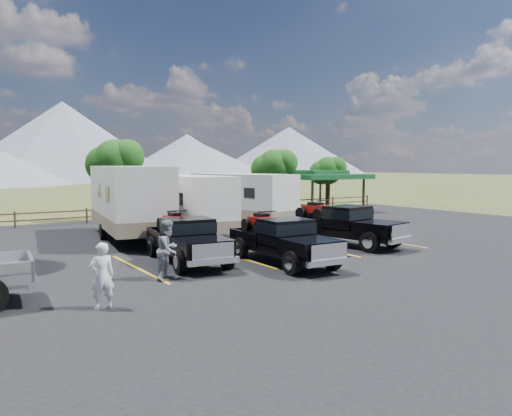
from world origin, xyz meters
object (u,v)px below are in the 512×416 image
rig_left (186,238)px  person_b (168,250)px  trailer_center (186,205)px  pavilion (317,176)px  rig_right (343,224)px  person_a (102,276)px  trailer_right (243,198)px  rig_center (282,239)px  trailer_left (129,201)px

rig_left → person_b: size_ratio=3.01×
trailer_center → rig_left: bearing=-114.1°
pavilion → trailer_center: 15.80m
trailer_center → person_b: (-4.54, -8.30, -0.66)m
rig_right → person_a: (-12.01, -4.18, -0.10)m
pavilion → person_a: (-21.44, -17.20, -1.90)m
pavilion → person_b: 24.14m
rig_right → person_b: rig_right is taller
trailer_center → trailer_right: trailer_center is taller
rig_center → rig_right: 5.16m
pavilion → rig_right: 16.18m
trailer_center → person_a: 12.69m
pavilion → person_a: pavilion is taller
trailer_left → pavilion: bearing=28.1°
trailer_left → trailer_right: trailer_left is taller
rig_left → trailer_left: bearing=95.6°
rig_left → person_b: bearing=-119.7°
trailer_right → person_b: bearing=-142.4°
person_b → rig_left: bearing=15.5°
rig_left → rig_right: size_ratio=0.93×
pavilion → person_a: size_ratio=3.67×
pavilion → rig_center: size_ratio=1.11×
rig_right → rig_center: bearing=-168.7°
person_a → person_b: bearing=-140.4°
rig_left → person_b: person_b is taller
rig_right → trailer_right: (-0.01, 8.62, 0.65)m
rig_left → pavilion: bearing=44.1°
trailer_center → person_b: trailer_center is taller
rig_left → trailer_left: trailer_left is taller
rig_center → trailer_center: 8.19m
pavilion → person_a: bearing=-141.2°
rig_center → person_a: bearing=-159.5°
person_b → rig_right: bearing=-25.2°
pavilion → rig_center: (-14.21, -14.95, -1.86)m
trailer_right → trailer_center: bearing=-164.8°
trailer_center → pavilion: bearing=26.7°
trailer_right → person_b: trailer_right is taller
trailer_right → person_b: size_ratio=4.68×
rig_right → trailer_left: (-7.47, 6.95, 0.90)m
person_a → person_b: 3.41m
trailer_center → person_a: trailer_center is taller
rig_left → trailer_center: size_ratio=0.65×
trailer_right → person_b: (-9.32, -10.69, -0.66)m
trailer_left → person_a: size_ratio=6.05×
trailer_left → trailer_right: (7.46, 1.68, -0.25)m
pavilion → trailer_center: size_ratio=0.70×
rig_left → person_a: bearing=-127.9°
rig_center → trailer_right: trailer_right is taller
trailer_left → person_b: 9.25m
rig_right → trailer_left: bearing=126.5°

